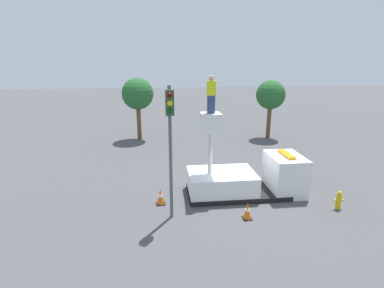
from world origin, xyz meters
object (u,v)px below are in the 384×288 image
at_px(traffic_cone_rear, 160,197).
at_px(traffic_cone_curbside, 247,211).
at_px(bucket_truck, 247,179).
at_px(fire_hydrant, 339,200).
at_px(tree_right_bg, 138,94).
at_px(traffic_light_pole, 170,128).
at_px(worker, 211,94).
at_px(tree_left_bg, 271,95).

xyz_separation_m(traffic_cone_rear, traffic_cone_curbside, (3.73, -1.81, -0.00)).
height_order(bucket_truck, fire_hydrant, bucket_truck).
bearing_deg(tree_right_bg, fire_hydrant, -54.42).
height_order(traffic_light_pole, traffic_cone_curbside, traffic_light_pole).
bearing_deg(traffic_light_pole, worker, 45.89).
bearing_deg(tree_left_bg, traffic_cone_rear, -129.63).
height_order(worker, traffic_light_pole, worker).
bearing_deg(fire_hydrant, traffic_cone_rear, 170.23).
relative_size(traffic_light_pole, traffic_cone_rear, 7.31).
relative_size(worker, traffic_light_pole, 0.30).
distance_m(traffic_light_pole, fire_hydrant, 8.52).
bearing_deg(bucket_truck, traffic_cone_rear, -171.02).
height_order(bucket_truck, tree_left_bg, tree_left_bg).
relative_size(bucket_truck, traffic_cone_rear, 7.48).
height_order(bucket_truck, traffic_cone_curbside, bucket_truck).
relative_size(bucket_truck, tree_right_bg, 1.12).
bearing_deg(traffic_cone_curbside, tree_left_bg, 66.41).
distance_m(traffic_cone_rear, tree_right_bg, 12.94).
relative_size(bucket_truck, worker, 3.36).
bearing_deg(worker, bucket_truck, 0.00).
xyz_separation_m(bucket_truck, tree_left_bg, (5.16, 10.86, 2.91)).
xyz_separation_m(traffic_cone_rear, tree_right_bg, (-1.65, 12.35, 3.50)).
relative_size(traffic_cone_rear, tree_left_bg, 0.16).
relative_size(worker, tree_right_bg, 0.33).
xyz_separation_m(worker, tree_left_bg, (7.08, 10.86, -1.40)).
height_order(fire_hydrant, tree_left_bg, tree_left_bg).
distance_m(worker, traffic_light_pole, 3.10).
relative_size(tree_left_bg, tree_right_bg, 0.96).
height_order(traffic_light_pole, tree_right_bg, traffic_light_pole).
xyz_separation_m(traffic_cone_rear, tree_left_bg, (9.57, 11.56, 3.35)).
distance_m(worker, traffic_cone_curbside, 5.52).
height_order(fire_hydrant, traffic_cone_rear, fire_hydrant).
bearing_deg(tree_right_bg, traffic_light_pole, -81.20).
bearing_deg(tree_right_bg, traffic_cone_rear, -82.39).
height_order(fire_hydrant, traffic_cone_curbside, fire_hydrant).
xyz_separation_m(worker, fire_hydrant, (5.69, -2.11, -4.69)).
bearing_deg(tree_left_bg, bucket_truck, -115.42).
bearing_deg(fire_hydrant, traffic_cone_curbside, -174.83).
distance_m(traffic_cone_rear, traffic_cone_curbside, 4.15).
distance_m(traffic_light_pole, traffic_cone_rear, 3.95).
distance_m(traffic_cone_curbside, tree_right_bg, 15.55).
xyz_separation_m(fire_hydrant, tree_left_bg, (1.38, 12.97, 3.29)).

